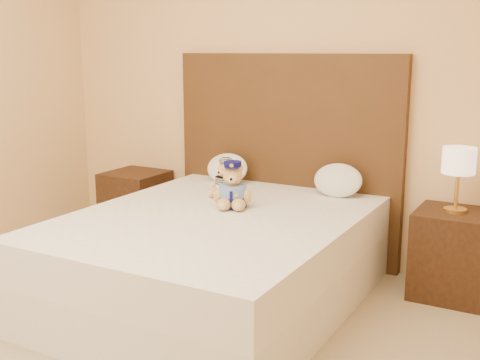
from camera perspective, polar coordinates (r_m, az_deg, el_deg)
name	(u,v)px	position (r m, az deg, el deg)	size (l,w,h in m)	color
bed	(215,259)	(3.71, -2.42, -7.47)	(1.60, 2.00, 0.55)	white
headboard	(286,157)	(4.45, 4.35, 2.18)	(1.75, 0.08, 1.50)	#472915
nightstand_left	(136,205)	(5.03, -9.82, -2.34)	(0.45, 0.45, 0.55)	#3A2112
nightstand_right	(452,254)	(4.01, 19.44, -6.63)	(0.45, 0.45, 0.55)	#3A2112
lamp	(459,164)	(3.87, 20.03, 1.44)	(0.20, 0.20, 0.40)	gold
teddy_police	(233,185)	(3.76, -0.70, -0.47)	(0.25, 0.24, 0.29)	#BD8049
teddy_prisoner	(226,178)	(4.06, -1.34, 0.16)	(0.22, 0.21, 0.25)	#BD8049
pillow_left	(227,167)	(4.49, -1.23, 1.24)	(0.34, 0.22, 0.24)	white
pillow_right	(338,179)	(4.12, 9.27, 0.12)	(0.34, 0.22, 0.24)	white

